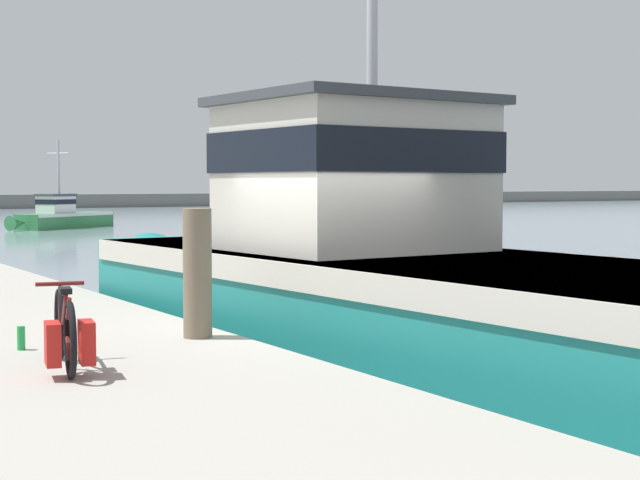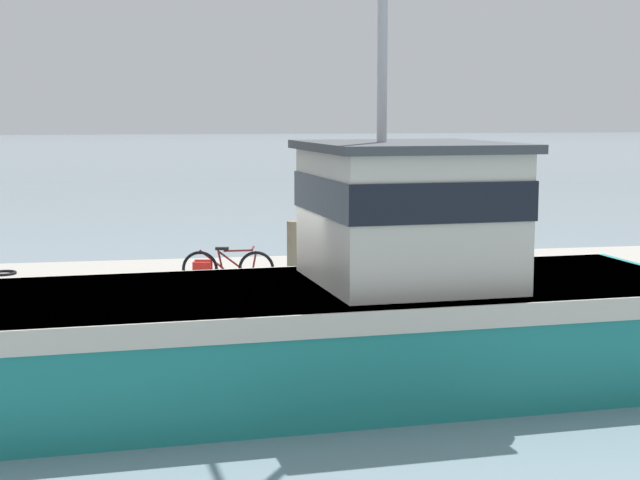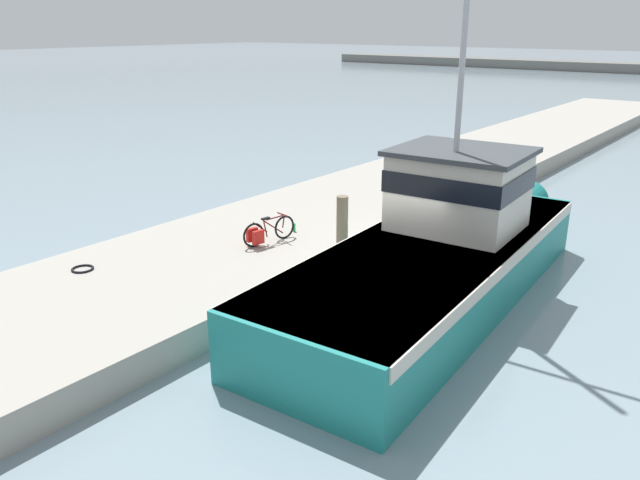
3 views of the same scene
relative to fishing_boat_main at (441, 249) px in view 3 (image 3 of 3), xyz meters
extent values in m
plane|color=gray|center=(-0.99, 0.06, -1.18)|extent=(320.00, 320.00, 0.00)
cube|color=#A39E93|center=(-5.23, 0.06, -0.82)|extent=(5.81, 80.00, 0.72)
cube|color=teal|center=(0.04, -0.56, -0.44)|extent=(4.34, 11.45, 1.49)
cone|color=teal|center=(-0.40, 6.06, -0.44)|extent=(1.55, 2.11, 1.42)
cube|color=beige|center=(0.04, -0.56, 0.16)|extent=(4.40, 11.23, 0.30)
cube|color=beige|center=(-0.06, 0.85, 1.24)|extent=(3.04, 2.69, 1.86)
cube|color=black|center=(-0.06, 0.85, 1.57)|extent=(3.10, 2.74, 0.52)
cube|color=#3D4247|center=(-0.06, 0.85, 2.23)|extent=(3.28, 2.90, 0.12)
torus|color=black|center=(-4.58, -1.76, -0.13)|extent=(0.19, 0.66, 0.66)
torus|color=black|center=(-4.38, -0.75, -0.13)|extent=(0.19, 0.66, 0.66)
cylinder|color=maroon|center=(-4.55, -1.60, -0.21)|extent=(0.10, 0.35, 0.18)
cylinder|color=maroon|center=(-4.50, -1.38, -0.04)|extent=(0.06, 0.14, 0.50)
cylinder|color=maroon|center=(-4.54, -1.55, 0.04)|extent=(0.13, 0.46, 0.37)
cylinder|color=maroon|center=(-4.45, -1.12, -0.04)|extent=(0.16, 0.65, 0.51)
cylinder|color=maroon|center=(-4.44, -1.07, 0.20)|extent=(0.14, 0.53, 0.05)
cylinder|color=maroon|center=(-4.38, -0.78, 0.03)|extent=(0.05, 0.10, 0.34)
cylinder|color=maroon|center=(-4.39, -0.81, 0.25)|extent=(0.44, 0.13, 0.04)
cube|color=black|center=(-4.50, -1.36, 0.24)|extent=(0.15, 0.26, 0.05)
cube|color=red|center=(-4.71, -1.68, -0.17)|extent=(0.18, 0.34, 0.36)
cube|color=red|center=(-4.43, -1.74, -0.17)|extent=(0.18, 0.34, 0.36)
cylinder|color=#756651|center=(-2.76, -0.28, 0.22)|extent=(0.31, 0.31, 1.38)
torus|color=black|center=(-6.70, -5.49, -0.44)|extent=(0.53, 0.53, 0.05)
cylinder|color=green|center=(-4.58, -0.10, -0.35)|extent=(0.08, 0.08, 0.24)
camera|label=1|loc=(-6.97, -9.83, 1.19)|focal=55.00mm
camera|label=2|loc=(13.16, -2.92, 2.71)|focal=55.00mm
camera|label=3|loc=(6.37, -12.97, 5.14)|focal=35.00mm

